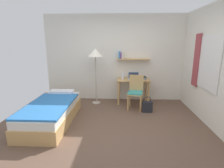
# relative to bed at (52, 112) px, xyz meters

# --- Properties ---
(ground_plane) EXTENTS (5.28, 5.28, 0.00)m
(ground_plane) POSITION_rel_bed_xyz_m (1.46, -0.26, -0.24)
(ground_plane) COLOR brown
(wall_back) EXTENTS (4.40, 0.27, 2.60)m
(wall_back) POSITION_rel_bed_xyz_m (1.46, 1.76, 1.06)
(wall_back) COLOR silver
(wall_back) RESTS_ON ground_plane
(wall_right) EXTENTS (0.10, 4.40, 2.60)m
(wall_right) POSITION_rel_bed_xyz_m (3.48, -0.22, 1.06)
(wall_right) COLOR silver
(wall_right) RESTS_ON ground_plane
(bed) EXTENTS (0.90, 1.97, 0.54)m
(bed) POSITION_rel_bed_xyz_m (0.00, 0.00, 0.00)
(bed) COLOR tan
(bed) RESTS_ON ground_plane
(desk) EXTENTS (0.96, 0.54, 0.72)m
(desk) POSITION_rel_bed_xyz_m (1.93, 1.44, 0.33)
(desk) COLOR tan
(desk) RESTS_ON ground_plane
(desk_chair) EXTENTS (0.48, 0.50, 0.91)m
(desk_chair) POSITION_rel_bed_xyz_m (1.97, 0.95, 0.26)
(desk_chair) COLOR tan
(desk_chair) RESTS_ON ground_plane
(standing_lamp) EXTENTS (0.44, 0.44, 1.61)m
(standing_lamp) POSITION_rel_bed_xyz_m (0.84, 1.31, 1.19)
(standing_lamp) COLOR #B2A893
(standing_lamp) RESTS_ON ground_plane
(laptop) EXTENTS (0.34, 0.24, 0.22)m
(laptop) POSITION_rel_bed_xyz_m (1.94, 1.44, 0.53)
(laptop) COLOR #B7BABF
(laptop) RESTS_ON desk
(water_bottle) EXTENTS (0.06, 0.06, 0.23)m
(water_bottle) POSITION_rel_bed_xyz_m (1.63, 1.38, 0.59)
(water_bottle) COLOR silver
(water_bottle) RESTS_ON desk
(book_stack) EXTENTS (0.20, 0.27, 0.07)m
(book_stack) POSITION_rel_bed_xyz_m (2.24, 1.50, 0.51)
(book_stack) COLOR purple
(book_stack) RESTS_ON desk
(handbag) EXTENTS (0.27, 0.12, 0.42)m
(handbag) POSITION_rel_bed_xyz_m (2.26, 0.68, -0.09)
(handbag) COLOR #232328
(handbag) RESTS_ON ground_plane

